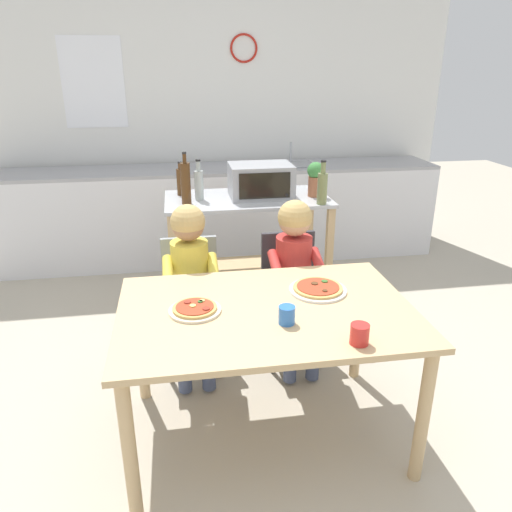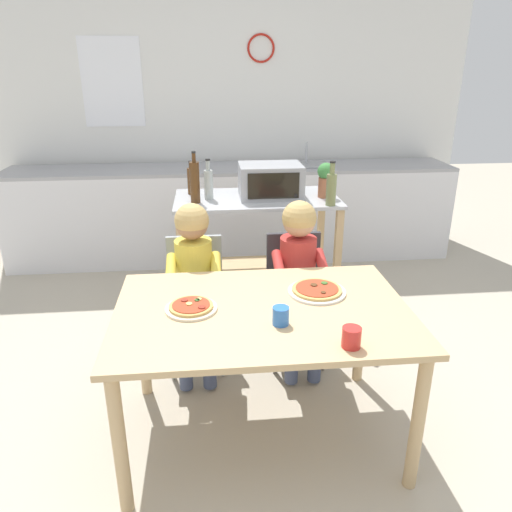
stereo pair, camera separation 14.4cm
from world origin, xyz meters
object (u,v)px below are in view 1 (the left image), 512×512
at_px(toaster_oven, 261,181).
at_px(child_in_yellow_shirt, 191,271).
at_px(bottle_tall_green_wine, 186,183).
at_px(drinking_cup_blue, 287,315).
at_px(bottle_clear_vinegar, 199,184).
at_px(dining_chair_left, 191,294).
at_px(pizza_plate_white, 318,289).
at_px(child_in_red_shirt, 296,264).
at_px(drinking_cup_red, 360,334).
at_px(dining_table, 266,325).
at_px(potted_herb_plant, 315,178).
at_px(pizza_plate_cream, 195,309).
at_px(bottle_squat_spirits, 322,187).
at_px(bottle_dark_olive_oil, 181,181).
at_px(dining_chair_right, 290,287).
at_px(kitchen_island_cart, 248,235).

xyz_separation_m(toaster_oven, child_in_yellow_shirt, (-0.56, -0.83, -0.33)).
height_order(bottle_tall_green_wine, drinking_cup_blue, bottle_tall_green_wine).
bearing_deg(bottle_tall_green_wine, bottle_clear_vinegar, 44.17).
xyz_separation_m(bottle_tall_green_wine, dining_chair_left, (-0.01, -0.59, -0.57)).
bearing_deg(pizza_plate_white, child_in_red_shirt, 90.02).
distance_m(child_in_red_shirt, drinking_cup_red, 0.99).
xyz_separation_m(dining_table, drinking_cup_red, (0.32, -0.37, 0.13)).
xyz_separation_m(potted_herb_plant, pizza_plate_cream, (-0.95, -1.36, -0.29)).
height_order(potted_herb_plant, child_in_yellow_shirt, potted_herb_plant).
xyz_separation_m(potted_herb_plant, drinking_cup_red, (-0.30, -1.75, -0.26)).
height_order(bottle_clear_vinegar, child_in_red_shirt, bottle_clear_vinegar).
height_order(toaster_oven, child_in_red_shirt, toaster_oven).
distance_m(bottle_clear_vinegar, child_in_red_shirt, 1.01).
distance_m(bottle_clear_vinegar, potted_herb_plant, 0.85).
relative_size(bottle_clear_vinegar, drinking_cup_blue, 3.50).
distance_m(bottle_squat_spirits, bottle_dark_olive_oil, 1.05).
bearing_deg(bottle_clear_vinegar, bottle_squat_spirits, -16.66).
height_order(bottle_dark_olive_oil, child_in_red_shirt, bottle_dark_olive_oil).
xyz_separation_m(bottle_tall_green_wine, bottle_dark_olive_oil, (-0.03, 0.26, -0.05)).
xyz_separation_m(dining_table, child_in_red_shirt, (0.29, 0.61, 0.05)).
bearing_deg(bottle_dark_olive_oil, bottle_clear_vinegar, -52.11).
distance_m(pizza_plate_cream, drinking_cup_red, 0.76).
relative_size(bottle_squat_spirits, child_in_yellow_shirt, 0.29).
bearing_deg(potted_herb_plant, dining_chair_left, -145.48).
xyz_separation_m(dining_chair_right, child_in_yellow_shirt, (-0.63, -0.11, 0.21)).
distance_m(potted_herb_plant, pizza_plate_cream, 1.69).
xyz_separation_m(bottle_tall_green_wine, drinking_cup_red, (0.64, -1.69, -0.27)).
distance_m(kitchen_island_cart, child_in_red_shirt, 0.84).
relative_size(toaster_oven, pizza_plate_cream, 1.84).
relative_size(child_in_red_shirt, pizza_plate_white, 3.60).
relative_size(potted_herb_plant, pizza_plate_cream, 1.03).
distance_m(kitchen_island_cart, toaster_oven, 0.42).
xyz_separation_m(dining_chair_left, pizza_plate_white, (0.63, -0.59, 0.26)).
distance_m(bottle_squat_spirits, pizza_plate_cream, 1.51).
distance_m(child_in_yellow_shirt, pizza_plate_cream, 0.59).
bearing_deg(pizza_plate_cream, potted_herb_plant, 55.06).
relative_size(bottle_tall_green_wine, dining_table, 0.26).
bearing_deg(bottle_squat_spirits, pizza_plate_cream, -129.45).
distance_m(bottle_dark_olive_oil, child_in_yellow_shirt, 1.02).
relative_size(bottle_clear_vinegar, dining_chair_right, 0.36).
distance_m(child_in_red_shirt, pizza_plate_cream, 0.86).
distance_m(potted_herb_plant, child_in_yellow_shirt, 1.28).
height_order(bottle_squat_spirits, bottle_tall_green_wine, bottle_tall_green_wine).
height_order(bottle_tall_green_wine, drinking_cup_red, bottle_tall_green_wine).
height_order(bottle_tall_green_wine, dining_table, bottle_tall_green_wine).
xyz_separation_m(dining_table, dining_chair_right, (0.29, 0.73, -0.16)).
xyz_separation_m(bottle_clear_vinegar, bottle_tall_green_wine, (-0.09, -0.09, 0.03)).
bearing_deg(pizza_plate_cream, kitchen_island_cart, 72.08).
distance_m(bottle_clear_vinegar, dining_table, 1.48).
height_order(bottle_dark_olive_oil, dining_chair_left, bottle_dark_olive_oil).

